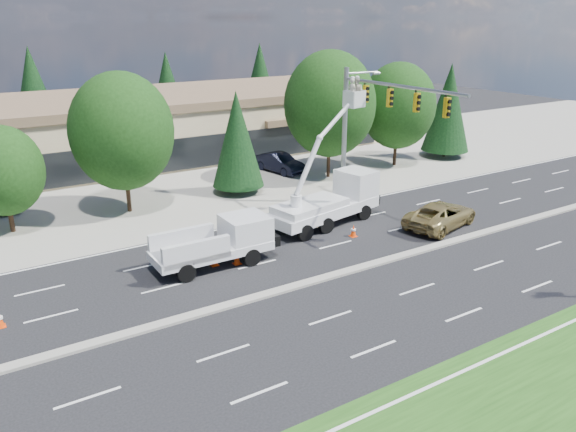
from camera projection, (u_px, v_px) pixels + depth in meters
ground at (290, 289)px, 26.26m from camera, size 140.00×140.00×0.00m
concrete_apron at (149, 186)px, 42.25m from camera, size 140.00×22.00×0.01m
road_median at (290, 287)px, 26.24m from camera, size 120.00×0.55×0.12m
strip_mall at (109, 128)px, 49.28m from camera, size 50.40×15.40×5.50m
tree_front_c at (3, 171)px, 32.03m from camera, size 4.57×4.57×6.34m
tree_front_d at (122, 132)px, 35.00m from camera, size 6.47×6.47×8.98m
tree_front_e at (237, 139)px, 39.44m from camera, size 3.69×3.69×7.27m
tree_front_f at (330, 104)px, 42.82m from camera, size 7.05×7.05×9.79m
tree_front_g at (398, 106)px, 46.54m from camera, size 6.22×6.22×8.63m
tree_front_h at (448, 107)px, 49.74m from camera, size 4.20×4.20×8.28m
tree_back_b at (34, 91)px, 56.16m from camera, size 4.77×4.77×9.41m
tree_back_c at (167, 87)px, 63.32m from camera, size 4.28×4.28×8.44m
tree_back_d at (260, 78)px, 69.18m from camera, size 4.62×4.62×9.11m
signal_mast at (367, 118)px, 34.87m from camera, size 2.76×10.16×9.00m
utility_pickup at (220, 246)px, 28.59m from camera, size 6.09×2.45×2.33m
bucket_truck at (333, 193)px, 34.24m from camera, size 7.95×3.70×8.73m
traffic_cone_b at (214, 259)px, 28.62m from camera, size 0.40×0.40×0.70m
traffic_cone_c at (237, 258)px, 28.78m from camera, size 0.40×0.40×0.70m
traffic_cone_d at (353, 231)px, 32.40m from camera, size 0.40×0.40×0.70m
minivan at (441, 215)px, 33.79m from camera, size 5.87×3.75×1.51m
parked_car_west at (2, 198)px, 37.01m from camera, size 1.76×4.20×1.42m
parked_car_east at (280, 163)px, 45.81m from camera, size 2.56×4.94×1.55m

